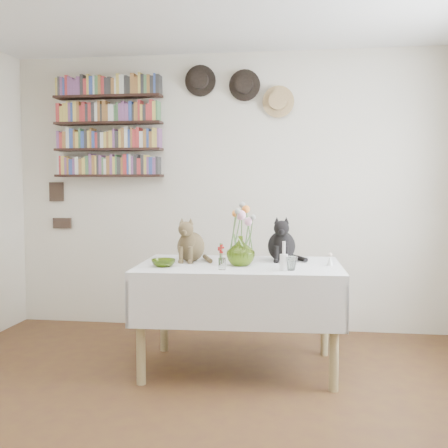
% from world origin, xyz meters
% --- Properties ---
extents(room, '(4.08, 4.58, 2.58)m').
position_xyz_m(room, '(0.00, 0.00, 1.25)').
color(room, brown).
rests_on(room, ground).
extents(dining_table, '(1.46, 0.98, 0.76)m').
position_xyz_m(dining_table, '(0.24, 1.10, 0.57)').
color(dining_table, white).
rests_on(dining_table, room).
extents(tabby_cat, '(0.25, 0.30, 0.33)m').
position_xyz_m(tabby_cat, '(-0.13, 1.20, 0.92)').
color(tabby_cat, brown).
rests_on(tabby_cat, dining_table).
extents(black_cat, '(0.23, 0.29, 0.34)m').
position_xyz_m(black_cat, '(0.53, 1.32, 0.93)').
color(black_cat, black).
rests_on(black_cat, dining_table).
extents(flower_vase, '(0.20, 0.20, 0.21)m').
position_xyz_m(flower_vase, '(0.26, 1.02, 0.86)').
color(flower_vase, '#91B534').
rests_on(flower_vase, dining_table).
extents(green_bowl, '(0.21, 0.21, 0.05)m').
position_xyz_m(green_bowl, '(-0.26, 0.90, 0.79)').
color(green_bowl, '#91B534').
rests_on(green_bowl, dining_table).
extents(drinking_glass, '(0.13, 0.13, 0.09)m').
position_xyz_m(drinking_glass, '(0.60, 0.86, 0.81)').
color(drinking_glass, white).
rests_on(drinking_glass, dining_table).
extents(candlestick, '(0.05, 0.05, 0.19)m').
position_xyz_m(candlestick, '(0.56, 0.84, 0.82)').
color(candlestick, white).
rests_on(candlestick, dining_table).
extents(berry_jar, '(0.05, 0.05, 0.19)m').
position_xyz_m(berry_jar, '(0.16, 0.82, 0.85)').
color(berry_jar, white).
rests_on(berry_jar, dining_table).
extents(porcelain_figurine, '(0.05, 0.05, 0.09)m').
position_xyz_m(porcelain_figurine, '(0.87, 1.11, 0.80)').
color(porcelain_figurine, white).
rests_on(porcelain_figurine, dining_table).
extents(flower_bouquet, '(0.17, 0.13, 0.39)m').
position_xyz_m(flower_bouquet, '(0.26, 1.03, 1.10)').
color(flower_bouquet, '#4C7233').
rests_on(flower_bouquet, flower_vase).
extents(bookshelf_unit, '(1.00, 0.16, 0.91)m').
position_xyz_m(bookshelf_unit, '(-1.10, 2.16, 1.84)').
color(bookshelf_unit, black).
rests_on(bookshelf_unit, room).
extents(wall_hats, '(0.98, 0.09, 0.48)m').
position_xyz_m(wall_hats, '(0.12, 2.19, 2.17)').
color(wall_hats, black).
rests_on(wall_hats, room).
extents(wall_art_plaques, '(0.21, 0.02, 0.44)m').
position_xyz_m(wall_art_plaques, '(-1.63, 2.23, 1.12)').
color(wall_art_plaques, '#38281E').
rests_on(wall_art_plaques, room).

